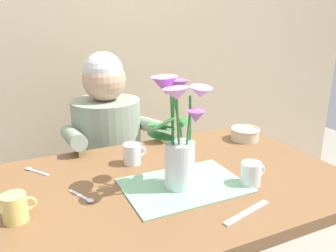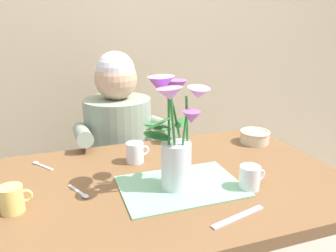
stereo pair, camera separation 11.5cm
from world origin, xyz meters
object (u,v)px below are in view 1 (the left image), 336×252
Objects in this scene: flower_vase at (178,133)px; ceramic_mug at (15,208)px; dinner_knife at (247,212)px; coffee_cup at (251,174)px; seated_person at (109,163)px; ceramic_bowl at (245,133)px; tea_cup at (132,154)px.

ceramic_mug is at bearing 178.13° from flower_vase.
flower_vase is at bearing 100.96° from dinner_knife.
flower_vase is at bearing 159.01° from coffee_cup.
seated_person is 0.71m from ceramic_bowl.
tea_cup is 0.48m from ceramic_mug.
flower_vase reaches higher than tea_cup.
ceramic_mug is at bearing -126.28° from seated_person.
seated_person reaches higher than ceramic_bowl.
ceramic_bowl is 0.45m from coffee_cup.
tea_cup is at bearing 132.39° from coffee_cup.
flower_vase is 3.99× the size of tea_cup.
dinner_knife is 2.04× the size of ceramic_mug.
tea_cup is (-0.57, -0.04, 0.01)m from ceramic_bowl.
coffee_cup is (0.29, -0.77, 0.22)m from seated_person.
ceramic_mug is at bearing 171.75° from coffee_cup.
tea_cup is 1.00× the size of ceramic_mug.
flower_vase is at bearing -150.30° from ceramic_bowl.
tea_cup is at bearing -176.36° from ceramic_bowl.
dinner_knife is 0.65m from ceramic_mug.
ceramic_mug is 0.73m from coffee_cup.
seated_person reaches higher than ceramic_mug.
seated_person reaches higher than flower_vase.
ceramic_bowl is (0.49, 0.28, -0.16)m from flower_vase.
seated_person is at bearing 88.03° from tea_cup.
seated_person is 0.94m from dinner_knife.
seated_person is 3.06× the size of flower_vase.
dinner_knife is (-0.38, -0.51, -0.03)m from ceramic_bowl.
seated_person is at bearing 144.35° from ceramic_bowl.
seated_person is at bearing 94.91° from flower_vase.
coffee_cup is at bearing 33.67° from dinner_knife.
seated_person reaches higher than coffee_cup.
flower_vase reaches higher than ceramic_bowl.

